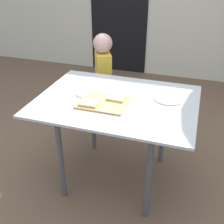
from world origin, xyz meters
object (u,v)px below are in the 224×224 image
Objects in this scene: pizza_slice_far_right at (117,98)px; child_left at (103,77)px; cutting_board at (104,102)px; plate_white_left at (90,93)px; plate_white_right at (169,98)px; dining_table at (117,110)px; pizza_slice_near_left at (89,103)px.

pizza_slice_far_right is 0.81m from child_left.
plate_white_left is (-0.15, 0.12, -0.00)m from cutting_board.
cutting_board is 0.84m from child_left.
cutting_board is at bearing -154.78° from plate_white_right.
child_left reaches higher than dining_table.
pizza_slice_far_right is (0.08, 0.07, 0.01)m from cutting_board.
cutting_board is 1.58× the size of plate_white_right.
child_left is (-0.36, 0.70, -0.05)m from dining_table.
pizza_slice_near_left is at bearing -76.80° from child_left.
cutting_board is 2.56× the size of pizza_slice_far_right.
dining_table is 1.12× the size of child_left.
cutting_board is 0.49m from plate_white_right.
pizza_slice_near_left is 0.12× the size of child_left.
plate_white_left is 0.21× the size of child_left.
pizza_slice_far_right is at bearing -81.57° from dining_table.
child_left is (-0.73, 0.57, -0.14)m from plate_white_right.
plate_white_right is (0.44, 0.21, -0.00)m from cutting_board.
plate_white_left is at bearing -171.58° from plate_white_right.
plate_white_right is at bearing 25.22° from cutting_board.
plate_white_right is at bearing 19.21° from dining_table.
pizza_slice_far_right is 0.62× the size of plate_white_right.
cutting_board is at bearing -138.44° from pizza_slice_far_right.
plate_white_left is at bearing 109.92° from pizza_slice_near_left.
child_left reaches higher than cutting_board.
pizza_slice_far_right is at bearing -159.02° from plate_white_right.
cutting_board is 2.64× the size of pizza_slice_near_left.
plate_white_right and plate_white_left have the same top height.
pizza_slice_near_left is 0.89m from child_left.
cutting_board is at bearing -133.08° from dining_table.
child_left reaches higher than pizza_slice_far_right.
dining_table is 0.79m from child_left.
pizza_slice_far_right is at bearing 41.56° from cutting_board.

